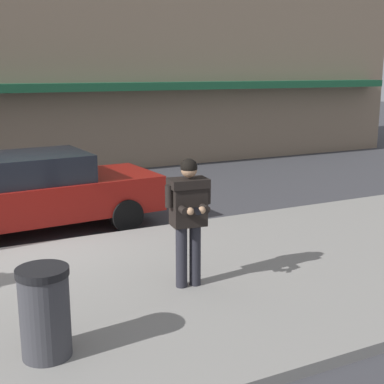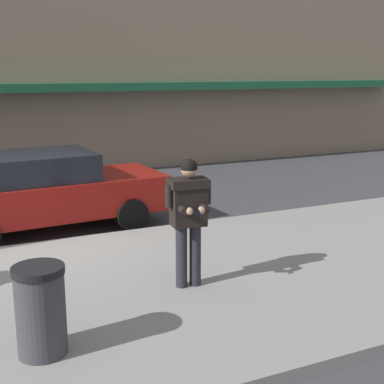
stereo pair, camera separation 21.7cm
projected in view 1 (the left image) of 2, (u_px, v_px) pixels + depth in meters
ground_plane at (23, 249)px, 9.46m from camera, size 80.00×80.00×0.00m
sidewalk at (133, 293)px, 7.39m from camera, size 32.00×5.30×0.14m
curb_paint_line at (78, 240)px, 9.94m from camera, size 28.00×0.12×0.01m
parked_sedan_mid at (40, 192)px, 10.34m from camera, size 4.62×2.16×1.54m
man_texting_on_phone at (189, 209)px, 7.23m from camera, size 0.65×0.61×1.81m
trash_bin at (45, 312)px, 5.54m from camera, size 0.55×0.55×0.98m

